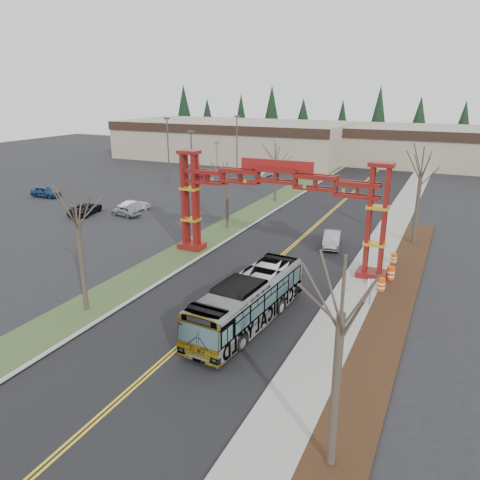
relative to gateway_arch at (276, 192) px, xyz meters
The scene contains 33 objects.
ground 18.97m from the gateway_arch, 90.00° to the right, with size 200.00×200.00×0.00m, color black.
road 9.20m from the gateway_arch, 90.00° to the left, with size 12.00×110.00×0.02m, color black.
lane_line_left 9.19m from the gateway_arch, 90.98° to the left, with size 0.12×100.00×0.01m, color yellow.
lane_line_right 9.19m from the gateway_arch, 89.02° to the left, with size 0.12×100.00×0.01m, color yellow.
curb_right 11.03m from the gateway_arch, 48.70° to the left, with size 0.30×110.00×0.15m, color #9D9D98.
sidewalk_right 11.90m from the gateway_arch, 42.65° to the left, with size 2.60×110.00×0.14m, color gray.
landscape_strip 14.25m from the gateway_arch, 38.11° to the right, with size 2.60×50.00×0.12m, color black.
grass_median 12.18m from the gateway_arch, 138.81° to the left, with size 4.00×110.00×0.08m, color #384C26.
curb_left 11.03m from the gateway_arch, 131.30° to the left, with size 0.30×110.00×0.15m, color #9D9D98.
gateway_arch is the anchor object (origin of this frame).
retail_building_west 61.78m from the gateway_arch, 119.07° to the left, with size 46.00×22.30×7.50m.
retail_building_east 62.80m from the gateway_arch, 80.83° to the left, with size 38.00×20.30×7.00m.
conifer_treeline 74.00m from the gateway_arch, 89.81° to the left, with size 116.10×5.60×13.00m.
transit_bus 11.84m from the gateway_arch, 77.30° to the right, with size 2.61×11.14×3.10m, color #A3A7AB.
silver_sedan 8.76m from the gateway_arch, 62.09° to the left, with size 1.46×4.19×1.38m, color #A5A8AD.
parked_car_near_a 22.48m from the gateway_arch, 161.97° to the left, with size 1.49×3.69×1.26m, color #919498.
parked_car_near_b 23.82m from the gateway_arch, 156.95° to the left, with size 1.34×3.84×1.27m, color white.
parked_car_near_c 26.67m from the gateway_arch, 167.86° to the left, with size 2.24×4.85×1.35m, color black.
parked_car_mid_a 38.49m from the gateway_arch, 129.05° to the left, with size 2.00×4.92×1.43m, color maroon.
parked_car_mid_b 38.40m from the gateway_arch, 164.69° to the left, with size 1.72×4.27×1.45m, color navy.
parked_car_far_a 40.31m from the gateway_arch, 113.40° to the left, with size 1.50×4.30×1.42m, color #ADB1B5.
bare_tree_median_near 15.71m from the gateway_arch, 120.60° to the right, with size 3.20×3.20×8.17m.
bare_tree_median_mid 10.79m from the gateway_arch, 138.18° to the left, with size 2.96×2.96×6.89m.
bare_tree_median_far 22.37m from the gateway_arch, 110.97° to the left, with size 3.24×3.24×7.36m.
bare_tree_right_near 22.18m from the gateway_arch, 63.19° to the right, with size 3.26×3.26×8.67m.
bare_tree_right_far 14.30m from the gateway_arch, 45.57° to the left, with size 3.49×3.49×9.06m.
light_pole_near 23.53m from the gateway_arch, 137.44° to the left, with size 0.78×0.39×8.98m.
light_pole_mid 38.32m from the gateway_arch, 136.46° to the left, with size 0.84×0.42×9.74m.
light_pole_far 41.68m from the gateway_arch, 119.85° to the left, with size 0.84×0.42×9.71m.
street_sign 11.11m from the gateway_arch, 30.17° to the right, with size 0.45×0.14×2.00m.
barrel_south 10.83m from the gateway_arch, 14.32° to the right, with size 0.57×0.57×1.06m.
barrel_mid 10.83m from the gateway_arch, ahead, with size 0.60×0.60×1.11m.
barrel_north 11.32m from the gateway_arch, 22.83° to the left, with size 0.50×0.50×0.93m.
Camera 1 is at (13.03, -16.46, 13.93)m, focal length 35.00 mm.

